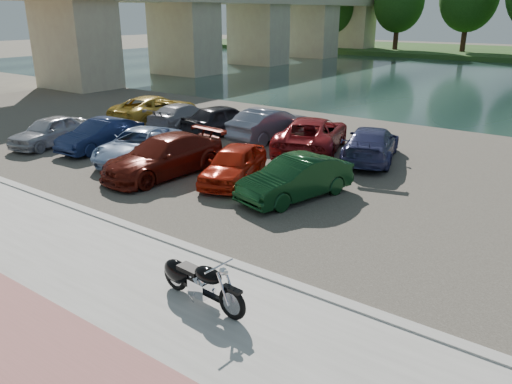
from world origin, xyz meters
TOP-DOWN VIEW (x-y plane):
  - ground at (0.00, 0.00)m, footprint 200.00×200.00m
  - promenade at (0.00, -1.00)m, footprint 60.00×6.00m
  - pink_path at (0.00, -2.50)m, footprint 60.00×2.00m
  - kerb at (0.00, 2.00)m, footprint 60.00×0.30m
  - parking_lot at (0.00, 11.00)m, footprint 60.00×18.00m
  - bridge at (-28.00, 41.02)m, footprint 7.00×56.00m
  - motorcycle at (0.64, 0.32)m, footprint 2.33×0.75m
  - car_0 at (-13.44, 6.03)m, footprint 2.18×4.02m
  - car_1 at (-10.98, 6.92)m, footprint 1.63×4.05m
  - car_2 at (-8.36, 6.76)m, footprint 3.37×4.98m
  - car_3 at (-6.14, 6.02)m, footprint 2.36×5.07m
  - car_4 at (-3.60, 6.90)m, footprint 2.62×4.08m
  - car_5 at (-0.97, 6.77)m, footprint 2.38×4.28m
  - car_6 at (-13.38, 12.35)m, footprint 2.54×5.24m
  - car_7 at (-11.12, 12.16)m, footprint 2.25×4.57m
  - car_8 at (-8.49, 12.27)m, footprint 2.57×4.62m
  - car_9 at (-6.11, 12.73)m, footprint 1.93×4.60m
  - car_10 at (-3.46, 12.06)m, footprint 4.06×5.88m
  - car_11 at (-0.84, 12.29)m, footprint 3.12×5.03m

SIDE VIEW (x-z plane):
  - ground at x=0.00m, z-range 0.00..0.00m
  - parking_lot at x=0.00m, z-range 0.00..0.04m
  - promenade at x=0.00m, z-range 0.00..0.10m
  - kerb at x=0.00m, z-range 0.00..0.14m
  - pink_path at x=0.00m, z-range 0.10..0.11m
  - motorcycle at x=0.64m, z-range 0.04..1.09m
  - car_2 at x=-8.36m, z-range 0.04..1.31m
  - car_7 at x=-11.12m, z-range 0.04..1.32m
  - car_4 at x=-3.60m, z-range 0.04..1.33m
  - car_0 at x=-13.44m, z-range 0.04..1.34m
  - car_1 at x=-10.98m, z-range 0.04..1.35m
  - car_5 at x=-0.97m, z-range 0.04..1.37m
  - car_11 at x=-0.84m, z-range 0.04..1.40m
  - car_3 at x=-6.14m, z-range 0.04..1.47m
  - car_6 at x=-13.38m, z-range 0.04..1.48m
  - car_9 at x=-6.11m, z-range 0.04..1.52m
  - car_8 at x=-8.49m, z-range 0.04..1.53m
  - car_10 at x=-3.46m, z-range 0.04..1.53m
  - bridge at x=-28.00m, z-range 1.24..9.79m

